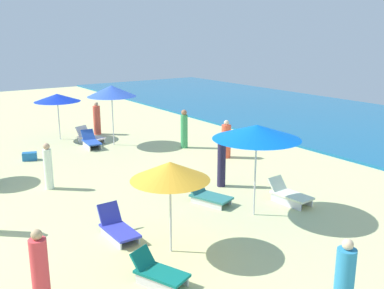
# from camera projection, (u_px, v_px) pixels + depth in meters

# --- Properties ---
(umbrella_2) EXTENTS (2.47, 2.47, 2.65)m
(umbrella_2) POSITION_uv_depth(u_px,v_px,m) (257.00, 132.00, 12.09)
(umbrella_2) COLOR silver
(umbrella_2) RESTS_ON ground_plane
(lounge_chair_2_0) EXTENTS (1.43, 0.72, 0.69)m
(lounge_chair_2_0) POSITION_uv_depth(u_px,v_px,m) (289.00, 194.00, 13.53)
(lounge_chair_2_0) COLOR silver
(lounge_chair_2_0) RESTS_ON ground_plane
(lounge_chair_2_1) EXTENTS (1.49, 1.05, 0.63)m
(lounge_chair_2_1) POSITION_uv_depth(u_px,v_px,m) (208.00, 196.00, 13.52)
(lounge_chair_2_1) COLOR silver
(lounge_chair_2_1) RESTS_ON ground_plane
(umbrella_3) EXTENTS (1.86, 1.86, 2.25)m
(umbrella_3) POSITION_uv_depth(u_px,v_px,m) (170.00, 171.00, 10.09)
(umbrella_3) COLOR silver
(umbrella_3) RESTS_ON ground_plane
(lounge_chair_3_0) EXTENTS (1.38, 0.62, 0.76)m
(lounge_chair_3_0) POSITION_uv_depth(u_px,v_px,m) (118.00, 228.00, 11.26)
(lounge_chair_3_0) COLOR silver
(lounge_chair_3_0) RESTS_ON ground_plane
(lounge_chair_3_1) EXTENTS (1.32, 0.97, 0.65)m
(lounge_chair_3_1) POSITION_uv_depth(u_px,v_px,m) (158.00, 272.00, 9.18)
(lounge_chair_3_1) COLOR silver
(lounge_chair_3_1) RESTS_ON ground_plane
(umbrella_4) EXTENTS (2.18, 2.18, 2.24)m
(umbrella_4) POSITION_uv_depth(u_px,v_px,m) (57.00, 98.00, 21.10)
(umbrella_4) COLOR silver
(umbrella_4) RESTS_ON ground_plane
(umbrella_5) EXTENTS (2.21, 2.21, 2.77)m
(umbrella_5) POSITION_uv_depth(u_px,v_px,m) (112.00, 91.00, 19.88)
(umbrella_5) COLOR silver
(umbrella_5) RESTS_ON ground_plane
(lounge_chair_5_0) EXTENTS (1.54, 1.11, 0.74)m
(lounge_chair_5_0) POSITION_uv_depth(u_px,v_px,m) (90.00, 137.00, 20.89)
(lounge_chair_5_0) COLOR silver
(lounge_chair_5_0) RESTS_ON ground_plane
(lounge_chair_5_1) EXTENTS (1.45, 0.72, 0.72)m
(lounge_chair_5_1) POSITION_uv_depth(u_px,v_px,m) (91.00, 141.00, 19.99)
(lounge_chair_5_1) COLOR silver
(lounge_chair_5_1) RESTS_ON ground_plane
(beachgoer_0) EXTENTS (0.43, 0.43, 1.75)m
(beachgoer_0) POSITION_uv_depth(u_px,v_px,m) (184.00, 130.00, 19.83)
(beachgoer_0) COLOR #3CA15D
(beachgoer_0) RESTS_ON ground_plane
(beachgoer_1) EXTENTS (0.55, 0.55, 1.60)m
(beachgoer_1) POSITION_uv_depth(u_px,v_px,m) (226.00, 140.00, 18.30)
(beachgoer_1) COLOR #F85638
(beachgoer_1) RESTS_ON ground_plane
(beachgoer_3) EXTENTS (0.37, 0.37, 1.55)m
(beachgoer_3) POSITION_uv_depth(u_px,v_px,m) (344.00, 281.00, 8.01)
(beachgoer_3) COLOR teal
(beachgoer_3) RESTS_ON ground_plane
(beachgoer_4) EXTENTS (0.51, 0.51, 1.67)m
(beachgoer_4) POSITION_uv_depth(u_px,v_px,m) (97.00, 119.00, 22.46)
(beachgoer_4) COLOR #E3533F
(beachgoer_4) RESTS_ON ground_plane
(beachgoer_5) EXTENTS (0.40, 0.40, 1.58)m
(beachgoer_5) POSITION_uv_depth(u_px,v_px,m) (48.00, 167.00, 14.62)
(beachgoer_5) COLOR white
(beachgoer_5) RESTS_ON ground_plane
(beachgoer_6) EXTENTS (0.36, 0.36, 1.73)m
(beachgoer_6) POSITION_uv_depth(u_px,v_px,m) (222.00, 163.00, 14.84)
(beachgoer_6) COLOR #241F3C
(beachgoer_6) RESTS_ON ground_plane
(beachgoer_7) EXTENTS (0.43, 0.43, 1.63)m
(beachgoer_7) POSITION_uv_depth(u_px,v_px,m) (40.00, 272.00, 8.24)
(beachgoer_7) COLOR #EB4047
(beachgoer_7) RESTS_ON ground_plane
(cooler_box_0) EXTENTS (0.49, 0.64, 0.33)m
(cooler_box_0) POSITION_uv_depth(u_px,v_px,m) (30.00, 156.00, 18.03)
(cooler_box_0) COLOR #1E67AB
(cooler_box_0) RESTS_ON ground_plane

